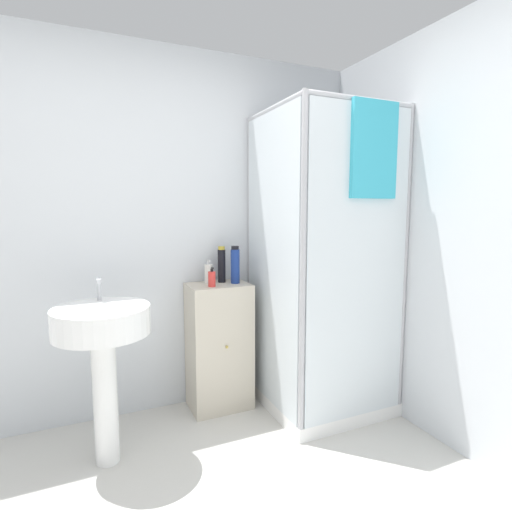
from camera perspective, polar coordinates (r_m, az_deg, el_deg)
wall_back at (r=2.81m, az=-17.99°, el=3.06°), size 6.40×0.06×2.50m
shower_enclosure at (r=2.85m, az=9.18°, el=-9.79°), size 0.81×0.84×2.07m
vanity_cabinet at (r=2.91m, az=-5.28°, el=-12.68°), size 0.42×0.32×0.89m
sink at (r=2.37m, az=-21.07°, el=-11.12°), size 0.51×0.51×1.02m
soap_dispenser at (r=2.70m, az=-6.33°, el=-3.25°), size 0.05×0.05×0.13m
shampoo_bottle_tall_black at (r=2.85m, az=-4.93°, el=-1.26°), size 0.05×0.05×0.26m
shampoo_bottle_blue at (r=2.80m, az=-3.00°, el=-1.31°), size 0.06×0.06×0.26m
lotion_bottle_white at (r=2.84m, az=-6.79°, el=-2.48°), size 0.06×0.06×0.16m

